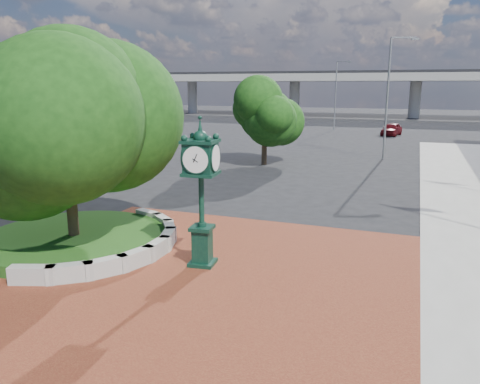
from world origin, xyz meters
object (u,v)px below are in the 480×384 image
(parked_car, at_px, (392,129))
(post_clock, at_px, (201,187))
(street_lamp_near, at_px, (391,89))
(street_lamp_far, at_px, (337,90))

(parked_car, bearing_deg, post_clock, -83.44)
(post_clock, bearing_deg, parked_car, 85.41)
(parked_car, xyz_separation_m, street_lamp_near, (0.53, -16.93, 4.37))
(post_clock, relative_size, street_lamp_far, 0.55)
(parked_car, relative_size, street_lamp_far, 0.49)
(post_clock, height_order, parked_car, post_clock)
(parked_car, bearing_deg, street_lamp_far, 158.56)
(street_lamp_near, bearing_deg, parked_car, 91.80)
(post_clock, relative_size, street_lamp_near, 0.51)
(street_lamp_near, relative_size, street_lamp_far, 1.07)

